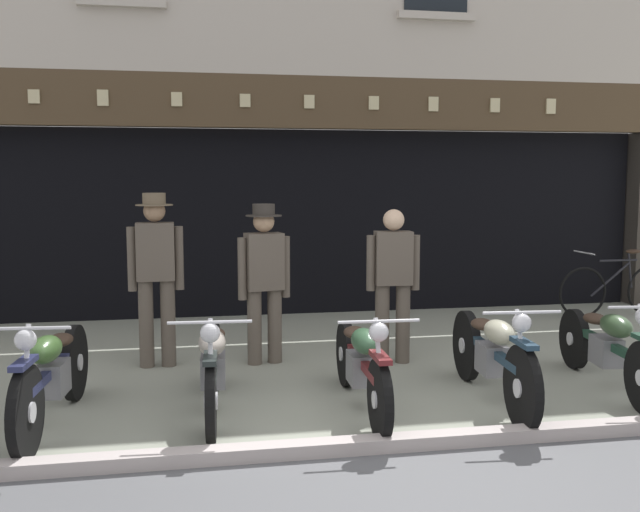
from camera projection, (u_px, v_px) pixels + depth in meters
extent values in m
cube|color=gray|center=(278.00, 321.00, 9.95)|extent=(23.77, 10.00, 0.08)
cube|color=#AA9F9B|center=(363.00, 450.00, 5.14)|extent=(23.77, 0.16, 0.18)
cube|color=black|center=(260.00, 215.00, 12.05)|extent=(10.83, 4.00, 2.60)
cube|color=black|center=(272.00, 213.00, 10.33)|extent=(10.36, 0.03, 2.18)
cube|color=#473622|center=(275.00, 102.00, 9.74)|extent=(11.77, 0.24, 0.70)
cube|color=#C6B789|center=(34.00, 96.00, 9.05)|extent=(0.14, 0.03, 0.17)
cube|color=#C6B789|center=(103.00, 98.00, 9.20)|extent=(0.14, 0.03, 0.20)
cube|color=#C6B789|center=(177.00, 99.00, 9.37)|extent=(0.14, 0.03, 0.18)
cube|color=#C6B789|center=(245.00, 100.00, 9.53)|extent=(0.14, 0.03, 0.17)
cube|color=#C6B789|center=(309.00, 102.00, 9.69)|extent=(0.14, 0.03, 0.18)
cube|color=#C6B789|center=(374.00, 103.00, 9.85)|extent=(0.14, 0.03, 0.18)
cube|color=#C6B789|center=(433.00, 104.00, 10.00)|extent=(0.14, 0.03, 0.20)
cube|color=#C6B789|center=(495.00, 105.00, 10.17)|extent=(0.14, 0.03, 0.20)
cube|color=#C6B789|center=(551.00, 106.00, 10.32)|extent=(0.14, 0.03, 0.21)
cube|color=#BAAFA1|center=(122.00, 3.00, 9.09)|extent=(1.10, 0.12, 0.10)
cube|color=#BAAFA1|center=(437.00, 16.00, 9.84)|extent=(1.10, 0.12, 0.10)
cylinder|color=black|center=(26.00, 413.00, 4.98)|extent=(0.13, 0.66, 0.66)
cylinder|color=silver|center=(26.00, 413.00, 4.98)|extent=(0.11, 0.15, 0.15)
cylinder|color=black|center=(75.00, 362.00, 6.32)|extent=(0.14, 0.67, 0.66)
cylinder|color=silver|center=(75.00, 362.00, 6.32)|extent=(0.12, 0.16, 0.15)
cube|color=#23284A|center=(53.00, 370.00, 5.63)|extent=(0.19, 1.25, 0.07)
cube|color=slate|center=(53.00, 378.00, 5.64)|extent=(0.23, 0.34, 0.26)
ellipsoid|color=#345226|center=(46.00, 349.00, 5.45)|extent=(0.26, 0.48, 0.20)
ellipsoid|color=#38281E|center=(60.00, 340.00, 5.86)|extent=(0.23, 0.32, 0.10)
cube|color=#23284A|center=(24.00, 363.00, 4.94)|extent=(0.13, 0.37, 0.04)
sphere|color=silver|center=(25.00, 340.00, 4.98)|extent=(0.15, 0.15, 0.15)
cylinder|color=silver|center=(25.00, 328.00, 4.97)|extent=(0.62, 0.08, 0.02)
cylinder|color=silver|center=(26.00, 370.00, 4.98)|extent=(0.06, 0.24, 0.62)
cylinder|color=black|center=(211.00, 401.00, 5.32)|extent=(0.11, 0.61, 0.61)
cylinder|color=silver|center=(211.00, 401.00, 5.32)|extent=(0.11, 0.14, 0.13)
cylinder|color=black|center=(215.00, 355.00, 6.67)|extent=(0.12, 0.61, 0.61)
cylinder|color=silver|center=(215.00, 355.00, 6.67)|extent=(0.12, 0.14, 0.13)
cube|color=black|center=(213.00, 362.00, 5.98)|extent=(0.15, 1.26, 0.07)
cube|color=slate|center=(213.00, 370.00, 5.99)|extent=(0.22, 0.33, 0.26)
ellipsoid|color=#A69B8F|center=(212.00, 343.00, 5.80)|extent=(0.25, 0.47, 0.20)
ellipsoid|color=#38281E|center=(213.00, 334.00, 6.20)|extent=(0.22, 0.31, 0.10)
cube|color=black|center=(210.00, 358.00, 5.28)|extent=(0.12, 0.37, 0.04)
sphere|color=silver|center=(210.00, 333.00, 5.32)|extent=(0.15, 0.15, 0.15)
cylinder|color=silver|center=(210.00, 322.00, 5.31)|extent=(0.62, 0.06, 0.02)
cylinder|color=silver|center=(210.00, 361.00, 5.33)|extent=(0.05, 0.27, 0.61)
cylinder|color=black|center=(380.00, 400.00, 5.36)|extent=(0.09, 0.61, 0.61)
cylinder|color=silver|center=(380.00, 400.00, 5.36)|extent=(0.10, 0.14, 0.13)
cylinder|color=black|center=(346.00, 354.00, 6.74)|extent=(0.10, 0.61, 0.61)
cylinder|color=silver|center=(346.00, 354.00, 6.74)|extent=(0.11, 0.14, 0.13)
cube|color=maroon|center=(361.00, 360.00, 6.03)|extent=(0.12, 1.29, 0.07)
cube|color=slate|center=(361.00, 368.00, 6.04)|extent=(0.21, 0.33, 0.26)
ellipsoid|color=#2E4E33|center=(365.00, 341.00, 5.85)|extent=(0.24, 0.47, 0.20)
ellipsoid|color=#38281E|center=(355.00, 333.00, 6.26)|extent=(0.21, 0.31, 0.10)
cube|color=maroon|center=(380.00, 357.00, 5.32)|extent=(0.11, 0.36, 0.04)
sphere|color=silver|center=(379.00, 332.00, 5.36)|extent=(0.15, 0.15, 0.15)
cylinder|color=silver|center=(379.00, 321.00, 5.35)|extent=(0.62, 0.05, 0.02)
cylinder|color=silver|center=(379.00, 360.00, 5.36)|extent=(0.05, 0.29, 0.60)
cylinder|color=black|center=(523.00, 388.00, 5.54)|extent=(0.12, 0.67, 0.67)
cylinder|color=silver|center=(523.00, 388.00, 5.54)|extent=(0.11, 0.15, 0.15)
cylinder|color=black|center=(467.00, 345.00, 6.94)|extent=(0.13, 0.67, 0.67)
cylinder|color=silver|center=(467.00, 345.00, 6.94)|extent=(0.12, 0.16, 0.15)
cube|color=#1E3446|center=(492.00, 351.00, 6.23)|extent=(0.17, 1.31, 0.07)
cube|color=slate|center=(492.00, 359.00, 6.23)|extent=(0.23, 0.34, 0.26)
ellipsoid|color=#A4A288|center=(499.00, 332.00, 6.03)|extent=(0.26, 0.48, 0.20)
ellipsoid|color=#38281E|center=(483.00, 324.00, 6.46)|extent=(0.22, 0.32, 0.10)
cube|color=#1E3446|center=(524.00, 343.00, 5.50)|extent=(0.13, 0.37, 0.04)
sphere|color=silver|center=(522.00, 323.00, 5.54)|extent=(0.15, 0.15, 0.15)
cylinder|color=silver|center=(522.00, 312.00, 5.53)|extent=(0.62, 0.07, 0.02)
cylinder|color=silver|center=(522.00, 350.00, 5.55)|extent=(0.06, 0.28, 0.60)
cylinder|color=black|center=(574.00, 339.00, 7.35)|extent=(0.16, 0.61, 0.61)
cylinder|color=silver|center=(574.00, 339.00, 7.35)|extent=(0.13, 0.15, 0.13)
cube|color=#193A2A|center=(606.00, 343.00, 6.63)|extent=(0.24, 1.32, 0.07)
cube|color=slate|center=(606.00, 351.00, 6.64)|extent=(0.24, 0.34, 0.26)
ellipsoid|color=#334B2E|center=(616.00, 326.00, 6.44)|extent=(0.28, 0.48, 0.20)
ellipsoid|color=#38281E|center=(595.00, 319.00, 6.87)|extent=(0.24, 0.32, 0.10)
cylinder|color=brown|center=(168.00, 322.00, 7.42)|extent=(0.15, 0.15, 0.92)
cylinder|color=brown|center=(146.00, 323.00, 7.38)|extent=(0.15, 0.15, 0.92)
cube|color=brown|center=(155.00, 252.00, 7.32)|extent=(0.38, 0.23, 0.59)
cube|color=silver|center=(156.00, 244.00, 7.42)|extent=(0.14, 0.02, 0.33)
cube|color=maroon|center=(156.00, 245.00, 7.44)|extent=(0.05, 0.01, 0.31)
cylinder|color=brown|center=(179.00, 258.00, 7.37)|extent=(0.09, 0.09, 0.65)
cylinder|color=brown|center=(132.00, 259.00, 7.28)|extent=(0.09, 0.09, 0.65)
sphere|color=#9E7A5B|center=(154.00, 211.00, 7.27)|extent=(0.22, 0.22, 0.22)
cylinder|color=brown|center=(154.00, 205.00, 7.26)|extent=(0.37, 0.37, 0.01)
cylinder|color=brown|center=(154.00, 199.00, 7.26)|extent=(0.23, 0.23, 0.12)
cylinder|color=brown|center=(275.00, 325.00, 7.57)|extent=(0.15, 0.15, 0.80)
cylinder|color=brown|center=(254.00, 326.00, 7.49)|extent=(0.15, 0.15, 0.80)
cube|color=brown|center=(264.00, 261.00, 7.46)|extent=(0.41, 0.29, 0.59)
cube|color=silver|center=(261.00, 254.00, 7.55)|extent=(0.14, 0.05, 0.33)
cube|color=black|center=(260.00, 255.00, 7.57)|extent=(0.05, 0.02, 0.31)
cylinder|color=brown|center=(286.00, 267.00, 7.55)|extent=(0.09, 0.09, 0.64)
cylinder|color=brown|center=(242.00, 269.00, 7.38)|extent=(0.09, 0.09, 0.64)
sphere|color=tan|center=(264.00, 222.00, 7.41)|extent=(0.22, 0.22, 0.22)
cylinder|color=#332D28|center=(264.00, 216.00, 7.40)|extent=(0.37, 0.37, 0.01)
cylinder|color=#332D28|center=(264.00, 210.00, 7.40)|extent=(0.23, 0.23, 0.12)
cylinder|color=brown|center=(403.00, 323.00, 7.56)|extent=(0.15, 0.15, 0.85)
cylinder|color=brown|center=(382.00, 323.00, 7.54)|extent=(0.15, 0.15, 0.85)
cube|color=brown|center=(393.00, 258.00, 7.47)|extent=(0.40, 0.25, 0.55)
cube|color=white|center=(391.00, 250.00, 7.58)|extent=(0.14, 0.03, 0.31)
cube|color=brown|center=(391.00, 251.00, 7.59)|extent=(0.05, 0.02, 0.29)
cylinder|color=brown|center=(415.00, 263.00, 7.50)|extent=(0.09, 0.09, 0.57)
cylinder|color=brown|center=(371.00, 263.00, 7.45)|extent=(0.09, 0.09, 0.57)
sphere|color=beige|center=(394.00, 220.00, 7.43)|extent=(0.22, 0.22, 0.22)
cube|color=silver|center=(396.00, 194.00, 10.47)|extent=(0.79, 0.02, 0.89)
cube|color=#232328|center=(396.00, 170.00, 10.42)|extent=(0.79, 0.01, 0.20)
torus|color=black|center=(583.00, 293.00, 10.01)|extent=(0.72, 0.05, 0.72)
cylinder|color=black|center=(611.00, 279.00, 10.08)|extent=(0.60, 0.05, 0.49)
cylinder|color=black|center=(618.00, 260.00, 10.07)|extent=(0.58, 0.04, 0.03)
cylinder|color=black|center=(630.00, 270.00, 10.12)|extent=(0.10, 0.03, 0.52)
ellipsoid|color=#332319|center=(633.00, 251.00, 10.10)|extent=(0.24, 0.13, 0.06)
cylinder|color=silver|center=(584.00, 253.00, 9.95)|extent=(0.03, 0.50, 0.02)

